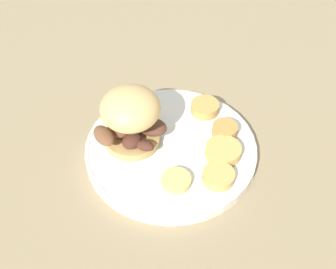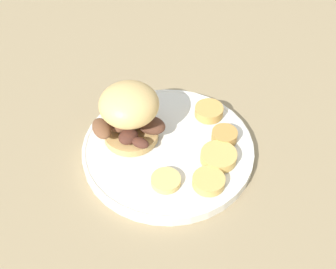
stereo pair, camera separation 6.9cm
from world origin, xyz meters
name	(u,v)px [view 1 (the left image)]	position (x,y,z in m)	size (l,w,h in m)	color
ground_plane	(168,154)	(0.00, 0.00, 0.00)	(4.00, 4.00, 0.00)	#937F5B
dinner_plate	(168,149)	(0.00, 0.00, 0.01)	(0.26, 0.26, 0.02)	white
sandwich	(128,117)	(-0.06, 0.01, 0.07)	(0.12, 0.11, 0.10)	tan
potato_round_0	(215,176)	(0.07, -0.06, 0.02)	(0.05, 0.05, 0.01)	tan
potato_round_1	(220,151)	(0.08, -0.02, 0.03)	(0.05, 0.05, 0.01)	tan
potato_round_2	(202,107)	(0.05, 0.08, 0.03)	(0.05, 0.05, 0.02)	tan
potato_round_3	(222,130)	(0.08, 0.03, 0.03)	(0.04, 0.04, 0.02)	#BC8942
potato_round_4	(173,180)	(0.01, -0.07, 0.02)	(0.04, 0.04, 0.01)	#DBB766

